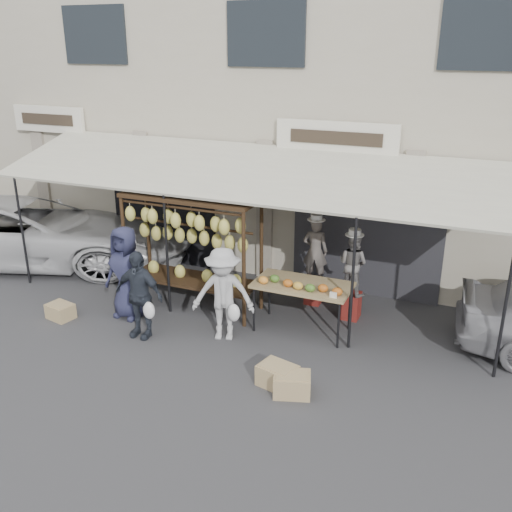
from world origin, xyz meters
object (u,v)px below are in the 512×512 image
at_px(customer_left, 126,273).
at_px(crate_near_b, 292,384).
at_px(banana_rack, 190,230).
at_px(van, 17,216).
at_px(produce_table, 302,286).
at_px(vendor_left, 315,251).
at_px(crate_far, 61,311).
at_px(customer_right, 223,294).
at_px(customer_mid, 139,294).
at_px(vendor_right, 353,264).
at_px(crate_near_a, 278,376).

distance_m(customer_left, crate_near_b, 3.95).
xyz_separation_m(banana_rack, van, (-4.89, 0.58, -0.45)).
distance_m(produce_table, van, 7.18).
height_order(crate_near_b, van, van).
xyz_separation_m(produce_table, van, (-7.15, 0.70, 0.25)).
relative_size(produce_table, crate_near_b, 3.17).
distance_m(produce_table, vendor_left, 1.25).
bearing_deg(crate_far, produce_table, 16.68).
relative_size(customer_left, customer_right, 1.06).
bearing_deg(crate_far, customer_mid, 1.27).
distance_m(vendor_right, crate_near_b, 2.93).
relative_size(banana_rack, customer_right, 1.57).
distance_m(customer_right, crate_far, 3.26).
xyz_separation_m(customer_right, crate_far, (-3.14, -0.53, -0.69)).
relative_size(crate_near_a, crate_far, 1.16).
xyz_separation_m(vendor_left, customer_right, (-1.00, -1.97, -0.26)).
xyz_separation_m(vendor_right, crate_near_a, (-0.43, -2.64, -0.92)).
bearing_deg(customer_left, produce_table, 17.49).
height_order(vendor_left, crate_far, vendor_left).
bearing_deg(banana_rack, customer_left, -138.29).
bearing_deg(crate_far, van, 145.11).
height_order(vendor_left, van, van).
distance_m(banana_rack, van, 4.95).
distance_m(customer_mid, crate_near_a, 2.88).
bearing_deg(produce_table, customer_left, -167.72).
relative_size(banana_rack, vendor_left, 1.96).
xyz_separation_m(vendor_right, van, (-7.82, -0.18, 0.04)).
distance_m(produce_table, customer_left, 3.24).
bearing_deg(banana_rack, vendor_left, 27.43).
bearing_deg(customer_left, crate_near_b, -12.84).
distance_m(banana_rack, crate_near_b, 3.71).
relative_size(crate_near_a, crate_near_b, 1.02).
distance_m(vendor_right, customer_left, 4.16).
bearing_deg(crate_near_b, crate_near_a, 155.14).
height_order(produce_table, customer_left, customer_left).
bearing_deg(vendor_right, customer_left, 39.50).
bearing_deg(crate_near_a, van, 161.53).
bearing_deg(crate_near_b, vendor_right, 86.86).
bearing_deg(customer_right, crate_near_b, -51.20).
xyz_separation_m(vendor_right, customer_right, (-1.82, -1.64, -0.25)).
bearing_deg(van, banana_rack, -115.69).
height_order(banana_rack, crate_near_b, banana_rack).
height_order(banana_rack, customer_left, banana_rack).
bearing_deg(banana_rack, customer_right, -38.57).
distance_m(customer_right, crate_near_b, 2.13).
height_order(customer_left, van, van).
height_order(crate_near_b, crate_far, crate_near_b).
bearing_deg(produce_table, crate_far, -163.32).
distance_m(customer_mid, customer_right, 1.46).
bearing_deg(vendor_right, crate_far, 40.84).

